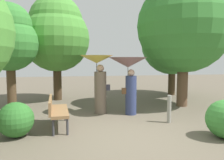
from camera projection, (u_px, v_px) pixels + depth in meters
ground_plane at (134, 136)px, 5.45m from camera, size 40.00×40.00×0.00m
person_left at (98, 73)px, 7.63m from camera, size 1.11×1.11×2.00m
person_right at (129, 71)px, 7.47m from camera, size 1.29×1.29×1.94m
park_bench at (56, 109)px, 6.07m from camera, size 0.59×1.53×0.83m
tree_near_left at (56, 33)px, 10.09m from camera, size 2.98×2.98×4.74m
tree_near_right at (173, 39)px, 11.58m from camera, size 3.22×3.22×4.70m
tree_mid_right at (184, 19)px, 8.69m from camera, size 3.65×3.65×5.47m
tree_far_back at (10, 38)px, 8.25m from camera, size 2.07×2.07×3.95m
bush_path_right at (16, 120)px, 5.34m from camera, size 0.85×0.85×0.85m
path_marker_post at (169, 109)px, 6.57m from camera, size 0.12×0.12×0.82m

